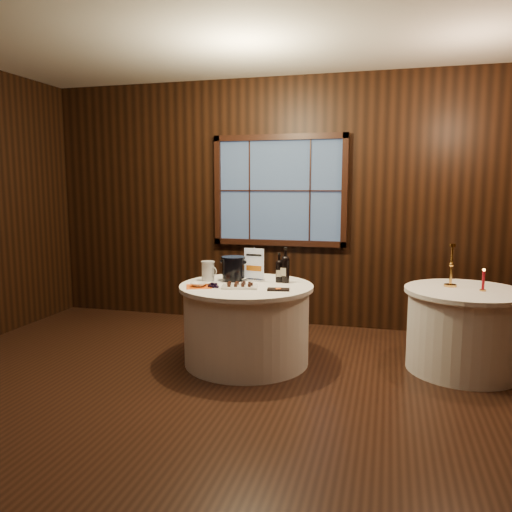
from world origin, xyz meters
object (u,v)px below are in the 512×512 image
(brass_candlestick, at_px, (451,271))
(chocolate_plate, at_px, (240,286))
(grape_bunch, at_px, (214,285))
(main_table, at_px, (246,323))
(port_bottle_right, at_px, (285,267))
(port_bottle_left, at_px, (279,270))
(glass_pitcher, at_px, (208,271))
(red_candle, at_px, (483,282))
(cracker_bowl, at_px, (199,284))
(chocolate_box, at_px, (278,289))
(sign_stand, at_px, (254,269))
(side_table, at_px, (463,330))
(ice_bucket, at_px, (233,268))

(brass_candlestick, bearing_deg, chocolate_plate, -163.49)
(grape_bunch, xyz_separation_m, brass_candlestick, (2.13, 0.61, 0.13))
(main_table, xyz_separation_m, port_bottle_right, (0.34, 0.20, 0.53))
(port_bottle_left, relative_size, glass_pitcher, 1.48)
(grape_bunch, xyz_separation_m, red_candle, (2.39, 0.47, 0.06))
(cracker_bowl, bearing_deg, port_bottle_left, 31.06)
(main_table, bearing_deg, grape_bunch, -141.05)
(port_bottle_right, height_order, chocolate_box, port_bottle_right)
(port_bottle_right, xyz_separation_m, chocolate_plate, (-0.36, -0.35, -0.13))
(port_bottle_left, height_order, red_candle, port_bottle_left)
(glass_pitcher, bearing_deg, sign_stand, 34.13)
(port_bottle_left, bearing_deg, cracker_bowl, -157.72)
(sign_stand, xyz_separation_m, grape_bunch, (-0.28, -0.41, -0.09))
(chocolate_box, xyz_separation_m, red_candle, (1.78, 0.45, 0.07))
(side_table, bearing_deg, port_bottle_left, -176.54)
(chocolate_plate, bearing_deg, sign_stand, 83.13)
(port_bottle_right, relative_size, red_candle, 1.68)
(side_table, relative_size, port_bottle_left, 3.72)
(side_table, xyz_separation_m, port_bottle_left, (-1.72, -0.10, 0.51))
(port_bottle_left, relative_size, port_bottle_right, 0.84)
(chocolate_plate, relative_size, cracker_bowl, 2.50)
(port_bottle_right, bearing_deg, brass_candlestick, 25.79)
(sign_stand, xyz_separation_m, port_bottle_left, (0.25, -0.01, 0.01))
(chocolate_plate, xyz_separation_m, red_candle, (2.16, 0.42, 0.06))
(glass_pitcher, distance_m, cracker_bowl, 0.32)
(port_bottle_left, bearing_deg, grape_bunch, -151.74)
(port_bottle_right, distance_m, red_candle, 1.80)
(port_bottle_right, bearing_deg, port_bottle_left, -161.55)
(sign_stand, bearing_deg, chocolate_plate, -88.28)
(port_bottle_left, relative_size, brass_candlestick, 0.71)
(sign_stand, xyz_separation_m, red_candle, (2.11, 0.06, -0.03))
(port_bottle_right, xyz_separation_m, glass_pitcher, (-0.76, -0.10, -0.05))
(cracker_bowl, bearing_deg, side_table, 12.06)
(main_table, relative_size, port_bottle_left, 4.41)
(grape_bunch, bearing_deg, glass_pitcher, 119.61)
(main_table, height_order, chocolate_plate, chocolate_plate)
(main_table, distance_m, chocolate_plate, 0.43)
(chocolate_plate, bearing_deg, port_bottle_left, 49.73)
(cracker_bowl, bearing_deg, port_bottle_right, 28.94)
(main_table, xyz_separation_m, chocolate_box, (0.35, -0.18, 0.39))
(glass_pitcher, distance_m, brass_candlestick, 2.32)
(side_table, height_order, chocolate_plate, chocolate_plate)
(grape_bunch, bearing_deg, sign_stand, 56.05)
(main_table, relative_size, chocolate_plate, 3.45)
(side_table, distance_m, port_bottle_left, 1.80)
(ice_bucket, height_order, brass_candlestick, brass_candlestick)
(cracker_bowl, bearing_deg, chocolate_box, 2.37)
(chocolate_box, height_order, cracker_bowl, cracker_bowl)
(sign_stand, bearing_deg, grape_bunch, -115.37)
(main_table, distance_m, chocolate_box, 0.56)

